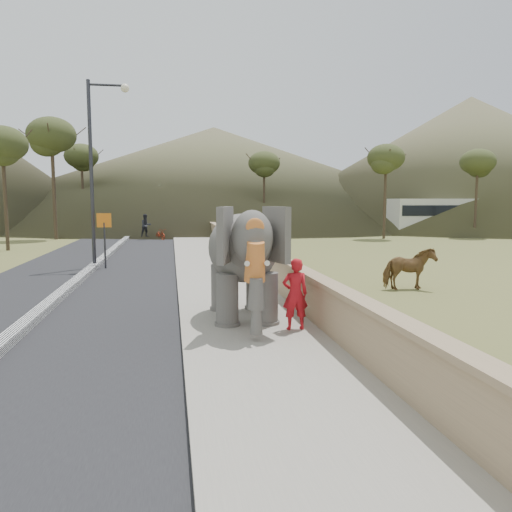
{
  "coord_description": "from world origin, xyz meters",
  "views": [
    {
      "loc": [
        -1.67,
        -7.17,
        2.94
      ],
      "look_at": [
        0.2,
        3.81,
        1.7
      ],
      "focal_mm": 35.0,
      "sensor_mm": 36.0,
      "label": 1
    }
  ],
  "objects_px": {
    "motorcyclist": "(152,229)",
    "lamppost": "(98,155)",
    "elephant_and_man": "(243,263)",
    "cow": "(409,269)"
  },
  "relations": [
    {
      "from": "cow",
      "to": "motorcyclist",
      "type": "bearing_deg",
      "value": 20.31
    },
    {
      "from": "elephant_and_man",
      "to": "motorcyclist",
      "type": "xyz_separation_m",
      "value": [
        -3.07,
        26.32,
        -0.66
      ]
    },
    {
      "from": "lamppost",
      "to": "motorcyclist",
      "type": "xyz_separation_m",
      "value": [
        1.64,
        15.54,
        -4.08
      ]
    },
    {
      "from": "motorcyclist",
      "to": "cow",
      "type": "bearing_deg",
      "value": -68.32
    },
    {
      "from": "cow",
      "to": "motorcyclist",
      "type": "xyz_separation_m",
      "value": [
        -9.08,
        22.85,
        0.09
      ]
    },
    {
      "from": "cow",
      "to": "lamppost",
      "type": "bearing_deg",
      "value": 54.37
    },
    {
      "from": "lamppost",
      "to": "elephant_and_man",
      "type": "bearing_deg",
      "value": -66.4
    },
    {
      "from": "cow",
      "to": "elephant_and_man",
      "type": "height_order",
      "value": "elephant_and_man"
    },
    {
      "from": "elephant_and_man",
      "to": "lamppost",
      "type": "bearing_deg",
      "value": 113.6
    },
    {
      "from": "motorcyclist",
      "to": "lamppost",
      "type": "bearing_deg",
      "value": -96.02
    }
  ]
}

